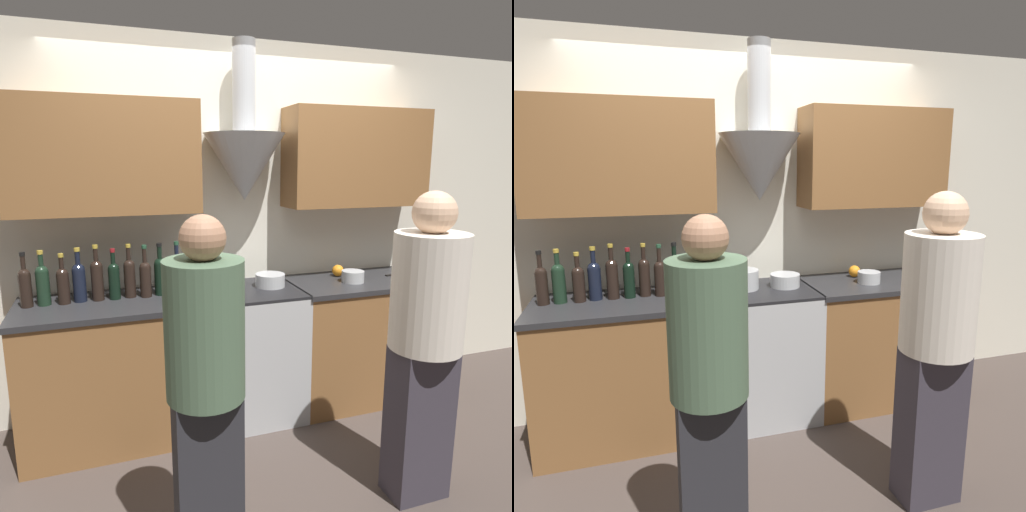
{
  "view_description": "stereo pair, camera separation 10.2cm",
  "coord_description": "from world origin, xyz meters",
  "views": [
    {
      "loc": [
        -0.94,
        -2.55,
        1.76
      ],
      "look_at": [
        0.0,
        0.21,
        1.17
      ],
      "focal_mm": 32.0,
      "sensor_mm": 36.0,
      "label": 1
    },
    {
      "loc": [
        -0.84,
        -2.58,
        1.76
      ],
      "look_at": [
        0.0,
        0.21,
        1.17
      ],
      "focal_mm": 32.0,
      "sensor_mm": 36.0,
      "label": 2
    }
  ],
  "objects": [
    {
      "name": "wine_bottle_1",
      "position": [
        -1.3,
        0.38,
        1.06
      ],
      "size": [
        0.08,
        0.08,
        0.34
      ],
      "color": "black",
      "rests_on": "counter_left"
    },
    {
      "name": "saucepan",
      "position": [
        0.76,
        0.26,
        0.96
      ],
      "size": [
        0.16,
        0.16,
        0.08
      ],
      "color": "#B7BABC",
      "rests_on": "counter_right"
    },
    {
      "name": "wall_back",
      "position": [
        -0.01,
        0.58,
        1.46
      ],
      "size": [
        8.4,
        0.55,
        2.6
      ],
      "color": "silver",
      "rests_on": "ground_plane"
    },
    {
      "name": "mixing_bowl",
      "position": [
        0.15,
        0.34,
        0.96
      ],
      "size": [
        0.21,
        0.21,
        0.09
      ],
      "color": "#B7BABC",
      "rests_on": "stove_range"
    },
    {
      "name": "counter_right",
      "position": [
        0.87,
        0.31,
        0.46
      ],
      "size": [
        1.1,
        0.62,
        0.92
      ],
      "color": "brown",
      "rests_on": "ground_plane"
    },
    {
      "name": "stove_range",
      "position": [
        0.0,
        0.32,
        0.46
      ],
      "size": [
        0.65,
        0.6,
        0.92
      ],
      "color": "#B7BABC",
      "rests_on": "ground_plane"
    },
    {
      "name": "wine_bottle_0",
      "position": [
        -1.4,
        0.37,
        1.05
      ],
      "size": [
        0.07,
        0.07,
        0.33
      ],
      "color": "black",
      "rests_on": "counter_left"
    },
    {
      "name": "orange_fruit",
      "position": [
        0.74,
        0.45,
        0.96
      ],
      "size": [
        0.09,
        0.09,
        0.09
      ],
      "color": "orange",
      "rests_on": "counter_right"
    },
    {
      "name": "counter_left",
      "position": [
        -0.9,
        0.31,
        0.46
      ],
      "size": [
        1.18,
        0.62,
        0.92
      ],
      "color": "brown",
      "rests_on": "ground_plane"
    },
    {
      "name": "wine_bottle_2",
      "position": [
        -1.19,
        0.37,
        1.04
      ],
      "size": [
        0.07,
        0.07,
        0.31
      ],
      "color": "black",
      "rests_on": "counter_left"
    },
    {
      "name": "person_foreground_left",
      "position": [
        -0.59,
        -0.89,
        0.87
      ],
      "size": [
        0.32,
        0.32,
        1.58
      ],
      "color": "#28282D",
      "rests_on": "ground_plane"
    },
    {
      "name": "stock_pot",
      "position": [
        -0.15,
        0.36,
        0.98
      ],
      "size": [
        0.21,
        0.21,
        0.13
      ],
      "color": "#B7BABC",
      "rests_on": "stove_range"
    },
    {
      "name": "wine_bottle_6",
      "position": [
        -0.8,
        0.38,
        1.06
      ],
      "size": [
        0.07,
        0.07,
        0.35
      ],
      "color": "black",
      "rests_on": "counter_left"
    },
    {
      "name": "wine_bottle_8",
      "position": [
        -0.6,
        0.38,
        1.06
      ],
      "size": [
        0.08,
        0.08,
        0.34
      ],
      "color": "black",
      "rests_on": "counter_left"
    },
    {
      "name": "ground_plane",
      "position": [
        0.0,
        0.0,
        0.0
      ],
      "size": [
        12.0,
        12.0,
        0.0
      ],
      "primitive_type": "plane",
      "color": "#423833"
    },
    {
      "name": "wine_bottle_4",
      "position": [
        -0.99,
        0.38,
        1.06
      ],
      "size": [
        0.07,
        0.07,
        0.35
      ],
      "color": "black",
      "rests_on": "counter_left"
    },
    {
      "name": "person_foreground_right",
      "position": [
        0.58,
        -0.76,
        0.9
      ],
      "size": [
        0.37,
        0.37,
        1.64
      ],
      "color": "#38333D",
      "rests_on": "ground_plane"
    },
    {
      "name": "wine_bottle_3",
      "position": [
        -1.1,
        0.39,
        1.06
      ],
      "size": [
        0.08,
        0.08,
        0.34
      ],
      "color": "black",
      "rests_on": "counter_left"
    },
    {
      "name": "wine_bottle_7",
      "position": [
        -0.7,
        0.36,
        1.05
      ],
      "size": [
        0.07,
        0.07,
        0.34
      ],
      "color": "black",
      "rests_on": "counter_left"
    },
    {
      "name": "wine_bottle_9",
      "position": [
        -0.49,
        0.38,
        1.06
      ],
      "size": [
        0.07,
        0.07,
        0.35
      ],
      "color": "black",
      "rests_on": "counter_left"
    },
    {
      "name": "wine_bottle_5",
      "position": [
        -0.89,
        0.37,
        1.05
      ],
      "size": [
        0.07,
        0.07,
        0.32
      ],
      "color": "black",
      "rests_on": "counter_left"
    },
    {
      "name": "chefs_knife",
      "position": [
        1.19,
        0.34,
        0.92
      ],
      "size": [
        0.22,
        0.06,
        0.01
      ],
      "rotation": [
        0.0,
        0.0,
        0.16
      ],
      "color": "silver",
      "rests_on": "counter_right"
    }
  ]
}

